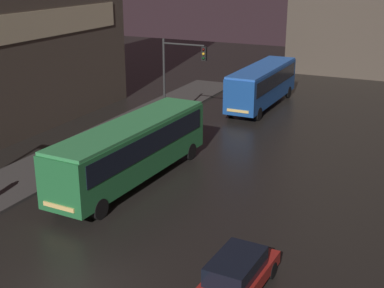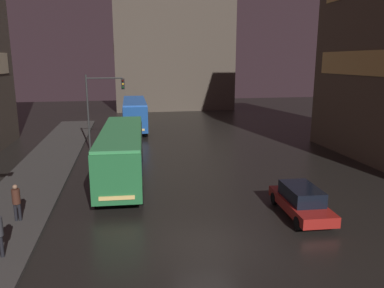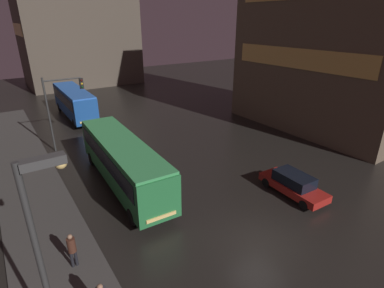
% 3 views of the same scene
% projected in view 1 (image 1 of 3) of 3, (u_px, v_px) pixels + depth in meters
% --- Properties ---
extents(sidewalk_left, '(4.00, 48.00, 0.15)m').
position_uv_depth(sidewalk_left, '(57.00, 161.00, 31.50)').
color(sidewalk_left, '#3D3A38').
rests_on(sidewalk_left, ground).
extents(bus_near, '(3.04, 11.80, 3.28)m').
position_uv_depth(bus_near, '(132.00, 146.00, 28.21)').
color(bus_near, '#236B38').
rests_on(bus_near, ground).
extents(bus_far, '(2.59, 10.67, 3.32)m').
position_uv_depth(bus_far, '(262.00, 82.00, 42.99)').
color(bus_far, '#194793').
rests_on(bus_far, ground).
extents(car_taxi, '(1.95, 4.65, 1.49)m').
position_uv_depth(car_taxi, '(236.00, 275.00, 18.84)').
color(car_taxi, maroon).
rests_on(car_taxi, ground).
extents(traffic_light_main, '(3.22, 0.35, 6.40)m').
position_uv_depth(traffic_light_main, '(178.00, 71.00, 35.76)').
color(traffic_light_main, '#2D2D2D').
rests_on(traffic_light_main, ground).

